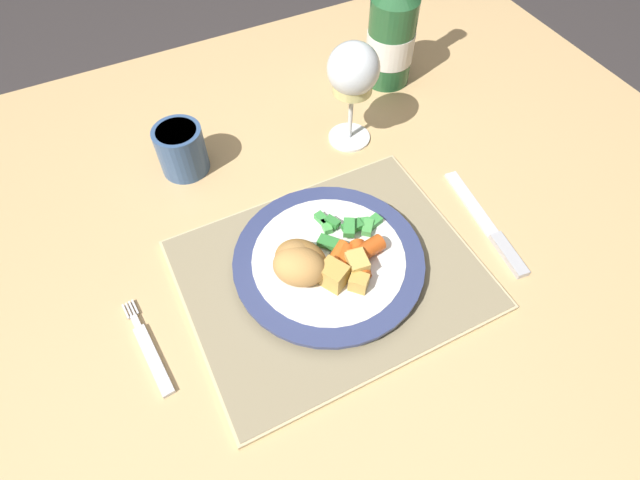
{
  "coord_description": "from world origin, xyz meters",
  "views": [
    {
      "loc": [
        -0.11,
        -0.4,
        1.28
      ],
      "look_at": [
        0.06,
        -0.07,
        0.78
      ],
      "focal_mm": 28.0,
      "sensor_mm": 36.0,
      "label": 1
    }
  ],
  "objects_px": {
    "dinner_plate": "(329,262)",
    "table_knife": "(491,230)",
    "bottle": "(392,32)",
    "drinking_cup": "(181,149)",
    "wine_glass": "(353,74)",
    "fork": "(150,353)",
    "dining_table": "(265,269)"
  },
  "relations": [
    {
      "from": "bottle",
      "to": "fork",
      "type": "bearing_deg",
      "value": -147.81
    },
    {
      "from": "fork",
      "to": "wine_glass",
      "type": "xyz_separation_m",
      "value": [
        0.38,
        0.22,
        0.12
      ]
    },
    {
      "from": "fork",
      "to": "wine_glass",
      "type": "relative_size",
      "value": 0.83
    },
    {
      "from": "dinner_plate",
      "to": "bottle",
      "type": "xyz_separation_m",
      "value": [
        0.27,
        0.31,
        0.07
      ]
    },
    {
      "from": "dining_table",
      "to": "fork",
      "type": "relative_size",
      "value": 10.36
    },
    {
      "from": "wine_glass",
      "to": "bottle",
      "type": "distance_m",
      "value": 0.17
    },
    {
      "from": "fork",
      "to": "drinking_cup",
      "type": "xyz_separation_m",
      "value": [
        0.13,
        0.27,
        0.04
      ]
    },
    {
      "from": "fork",
      "to": "table_knife",
      "type": "distance_m",
      "value": 0.46
    },
    {
      "from": "dining_table",
      "to": "table_knife",
      "type": "relative_size",
      "value": 7.28
    },
    {
      "from": "bottle",
      "to": "drinking_cup",
      "type": "xyz_separation_m",
      "value": [
        -0.38,
        -0.05,
        -0.05
      ]
    },
    {
      "from": "fork",
      "to": "drinking_cup",
      "type": "bearing_deg",
      "value": 64.41
    },
    {
      "from": "dinner_plate",
      "to": "fork",
      "type": "xyz_separation_m",
      "value": [
        -0.24,
        -0.01,
        -0.01
      ]
    },
    {
      "from": "fork",
      "to": "bottle",
      "type": "bearing_deg",
      "value": 32.19
    },
    {
      "from": "fork",
      "to": "table_knife",
      "type": "bearing_deg",
      "value": -4.19
    },
    {
      "from": "drinking_cup",
      "to": "wine_glass",
      "type": "bearing_deg",
      "value": -11.96
    },
    {
      "from": "wine_glass",
      "to": "bottle",
      "type": "bearing_deg",
      "value": 38.64
    },
    {
      "from": "fork",
      "to": "bottle",
      "type": "relative_size",
      "value": 0.54
    },
    {
      "from": "table_knife",
      "to": "drinking_cup",
      "type": "height_order",
      "value": "drinking_cup"
    },
    {
      "from": "table_knife",
      "to": "bottle",
      "type": "height_order",
      "value": "bottle"
    },
    {
      "from": "bottle",
      "to": "dinner_plate",
      "type": "bearing_deg",
      "value": -131.47
    },
    {
      "from": "fork",
      "to": "drinking_cup",
      "type": "height_order",
      "value": "drinking_cup"
    },
    {
      "from": "dinner_plate",
      "to": "table_knife",
      "type": "xyz_separation_m",
      "value": [
        0.23,
        -0.05,
        -0.01
      ]
    },
    {
      "from": "table_knife",
      "to": "fork",
      "type": "bearing_deg",
      "value": 175.81
    },
    {
      "from": "dinner_plate",
      "to": "fork",
      "type": "bearing_deg",
      "value": -177.21
    },
    {
      "from": "dinner_plate",
      "to": "bottle",
      "type": "distance_m",
      "value": 0.42
    },
    {
      "from": "wine_glass",
      "to": "drinking_cup",
      "type": "distance_m",
      "value": 0.27
    },
    {
      "from": "dining_table",
      "to": "dinner_plate",
      "type": "relative_size",
      "value": 5.84
    },
    {
      "from": "dinner_plate",
      "to": "bottle",
      "type": "bearing_deg",
      "value": 48.53
    },
    {
      "from": "dining_table",
      "to": "wine_glass",
      "type": "height_order",
      "value": "wine_glass"
    },
    {
      "from": "dinner_plate",
      "to": "drinking_cup",
      "type": "height_order",
      "value": "drinking_cup"
    },
    {
      "from": "wine_glass",
      "to": "bottle",
      "type": "relative_size",
      "value": 0.65
    },
    {
      "from": "dinner_plate",
      "to": "drinking_cup",
      "type": "relative_size",
      "value": 3.31
    }
  ]
}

